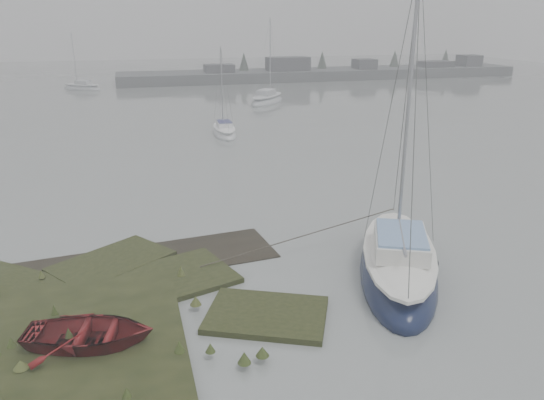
{
  "coord_description": "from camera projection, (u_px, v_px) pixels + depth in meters",
  "views": [
    {
      "loc": [
        -3.03,
        -13.88,
        8.45
      ],
      "look_at": [
        2.14,
        4.86,
        1.8
      ],
      "focal_mm": 35.0,
      "sensor_mm": 36.0,
      "label": 1
    }
  ],
  "objects": [
    {
      "name": "ground",
      "position": [
        166.0,
        128.0,
        43.52
      ],
      "size": [
        160.0,
        160.0,
        0.0
      ],
      "primitive_type": "plane",
      "color": "slate",
      "rests_on": "ground"
    },
    {
      "name": "sailboat_far_c",
      "position": [
        82.0,
        88.0,
        66.68
      ],
      "size": [
        5.4,
        4.44,
        7.53
      ],
      "rotation": [
        0.0,
        0.0,
        0.98
      ],
      "color": "#A6AAB0",
      "rests_on": "ground"
    },
    {
      "name": "sailboat_main",
      "position": [
        398.0,
        266.0,
        18.36
      ],
      "size": [
        5.64,
        8.24,
        11.12
      ],
      "rotation": [
        0.0,
        0.0,
        -0.43
      ],
      "color": "black",
      "rests_on": "ground"
    },
    {
      "name": "far_shoreline",
      "position": [
        330.0,
        73.0,
        79.09
      ],
      "size": [
        60.0,
        8.0,
        4.15
      ],
      "color": "#4C4F51",
      "rests_on": "ground"
    },
    {
      "name": "dinghy",
      "position": [
        89.0,
        333.0,
        14.04
      ],
      "size": [
        3.87,
        3.15,
        0.7
      ],
      "primitive_type": "imported",
      "rotation": [
        0.0,
        0.0,
        1.33
      ],
      "color": "#610E0F",
      "rests_on": "marsh_bank"
    },
    {
      "name": "sailboat_far_b",
      "position": [
        267.0,
        100.0,
        56.18
      ],
      "size": [
        5.75,
        6.49,
        9.27
      ],
      "rotation": [
        0.0,
        0.0,
        -0.67
      ],
      "color": "#A9AFB4",
      "rests_on": "ground"
    },
    {
      "name": "sailboat_white",
      "position": [
        224.0,
        132.0,
        40.73
      ],
      "size": [
        1.85,
        5.06,
        7.06
      ],
      "rotation": [
        0.0,
        0.0,
        -0.04
      ],
      "color": "silver",
      "rests_on": "ground"
    }
  ]
}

